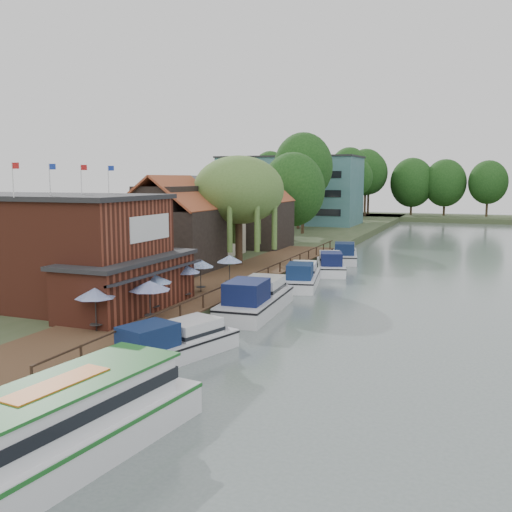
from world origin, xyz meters
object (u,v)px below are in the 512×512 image
(cottage_c, at_px, (258,212))
(swan, at_px, (80,406))
(cottage_b, at_px, (193,216))
(cruiser_1, at_px, (256,294))
(umbrella_1, at_px, (150,301))
(umbrella_3, at_px, (186,282))
(cruiser_3, at_px, (331,261))
(umbrella_2, at_px, (154,293))
(cruiser_0, at_px, (173,339))
(pub, at_px, (69,250))
(willow, at_px, (239,211))
(tour_boat, at_px, (43,431))
(cruiser_4, at_px, (345,251))
(umbrella_4, at_px, (201,276))
(cruiser_2, at_px, (302,274))
(umbrella_0, at_px, (96,309))
(umbrella_5, at_px, (230,270))
(hotel_block, at_px, (290,190))
(cottage_a, at_px, (171,224))

(cottage_c, distance_m, swan, 47.48)
(cottage_b, xyz_separation_m, cruiser_1, (14.63, -18.75, -3.94))
(umbrella_1, relative_size, cruiser_1, 0.23)
(umbrella_3, bearing_deg, cruiser_3, 77.12)
(umbrella_2, height_order, cruiser_0, umbrella_2)
(pub, height_order, cruiser_3, pub)
(pub, relative_size, willow, 1.92)
(tour_boat, bearing_deg, cruiser_4, 99.00)
(cruiser_1, distance_m, tour_boat, 22.76)
(swan, bearing_deg, pub, 130.31)
(willow, distance_m, cruiser_4, 15.82)
(umbrella_3, distance_m, umbrella_4, 2.59)
(cruiser_3, distance_m, cruiser_4, 7.96)
(umbrella_4, bearing_deg, cruiser_0, -69.89)
(cruiser_0, xyz_separation_m, cruiser_2, (0.40, 21.62, 0.05))
(umbrella_0, height_order, tour_boat, umbrella_0)
(umbrella_4, xyz_separation_m, swan, (4.03, -18.63, -2.07))
(cruiser_1, relative_size, swan, 24.25)
(umbrella_1, relative_size, swan, 5.51)
(umbrella_5, distance_m, cruiser_4, 23.85)
(umbrella_5, bearing_deg, umbrella_2, -94.58)
(pub, xyz_separation_m, cruiser_3, (11.24, 25.09, -3.55))
(hotel_block, height_order, willow, hotel_block)
(cottage_b, height_order, cruiser_1, cottage_b)
(cottage_a, distance_m, umbrella_2, 17.12)
(umbrella_2, relative_size, cruiser_0, 0.26)
(cottage_c, distance_m, cruiser_4, 11.67)
(umbrella_4, relative_size, cruiser_3, 0.26)
(willow, height_order, umbrella_1, willow)
(umbrella_0, bearing_deg, umbrella_2, 83.07)
(cottage_c, distance_m, umbrella_2, 34.87)
(umbrella_1, distance_m, swan, 10.49)
(cruiser_3, height_order, swan, cruiser_3)
(umbrella_5, bearing_deg, cottage_c, 106.36)
(swan, bearing_deg, hotel_block, 102.39)
(umbrella_1, relative_size, umbrella_5, 1.02)
(willow, height_order, umbrella_2, willow)
(umbrella_4, relative_size, umbrella_5, 1.00)
(umbrella_3, relative_size, tour_boat, 0.19)
(cruiser_0, height_order, cruiser_1, cruiser_1)
(tour_boat, distance_m, swan, 4.97)
(cruiser_2, bearing_deg, willow, 145.44)
(cottage_b, height_order, umbrella_3, cottage_b)
(willow, height_order, tour_boat, willow)
(pub, height_order, hotel_block, hotel_block)
(cottage_b, distance_m, umbrella_5, 19.33)
(cottage_a, bearing_deg, cruiser_2, 8.86)
(cottage_c, distance_m, tour_boat, 52.07)
(cruiser_3, bearing_deg, cruiser_0, -108.03)
(cruiser_3, distance_m, swan, 37.20)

